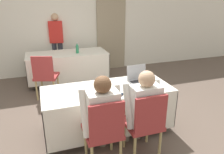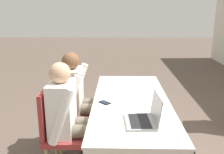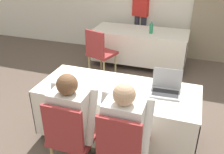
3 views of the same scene
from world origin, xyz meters
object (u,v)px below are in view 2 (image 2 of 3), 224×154
object	(u,v)px
chair_near_left	(71,108)
chair_near_right	(61,129)
laptop	(145,118)
person_white_shirt	(70,114)
person_checkered_shirt	(79,95)
cell_phone	(105,103)

from	to	relation	value
chair_near_left	chair_near_right	bearing A→B (deg)	-180.00
laptop	person_white_shirt	bearing A→B (deg)	-115.21
laptop	chair_near_right	world-z (taller)	laptop
laptop	person_checkered_shirt	distance (m)	1.06
chair_near_left	person_white_shirt	bearing A→B (deg)	-169.04
laptop	chair_near_left	distance (m)	1.16
laptop	chair_near_right	xyz separation A→B (m)	(-0.27, -0.78, -0.25)
chair_near_left	person_white_shirt	world-z (taller)	person_white_shirt
cell_phone	person_white_shirt	distance (m)	0.37
chair_near_left	chair_near_right	world-z (taller)	same
person_white_shirt	person_checkered_shirt	bearing A→B (deg)	0.00
chair_near_right	person_white_shirt	world-z (taller)	person_white_shirt
chair_near_left	person_checkered_shirt	size ratio (longest dim) A/B	0.78
person_checkered_shirt	laptop	bearing A→B (deg)	-140.04
person_white_shirt	laptop	bearing A→B (deg)	-111.93
laptop	chair_near_right	bearing A→B (deg)	-112.52
person_checkered_shirt	chair_near_right	bearing A→B (deg)	169.04
person_white_shirt	chair_near_left	bearing A→B (deg)	10.96
cell_phone	person_checkered_shirt	world-z (taller)	person_checkered_shirt
cell_phone	chair_near_right	xyz separation A→B (m)	(0.17, -0.43, -0.21)
cell_phone	chair_near_right	distance (m)	0.51
chair_near_left	person_white_shirt	size ratio (longest dim) A/B	0.78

